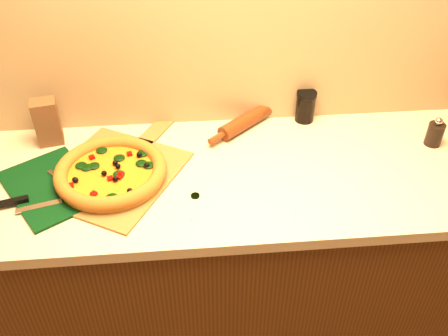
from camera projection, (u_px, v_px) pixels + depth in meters
cabinet at (238, 261)px, 2.02m from camera, size 2.80×0.65×0.86m
countertop at (241, 176)px, 1.73m from camera, size 2.84×0.68×0.04m
pizza_peel at (116, 172)px, 1.71m from camera, size 0.56×0.63×0.01m
pizza at (111, 172)px, 1.67m from camera, size 0.37×0.37×0.05m
cutting_board at (51, 187)px, 1.65m from camera, size 0.41×0.44×0.03m
bottle_cap at (195, 196)px, 1.62m from camera, size 0.04×0.04×0.01m
pepper_grinder at (435, 133)px, 1.82m from camera, size 0.06×0.06×0.11m
rolling_pin at (249, 119)px, 1.93m from camera, size 0.34×0.30×0.06m
paper_bag at (47, 122)px, 1.80m from camera, size 0.10×0.09×0.17m
dark_jar at (305, 106)px, 1.93m from camera, size 0.08×0.08×0.12m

